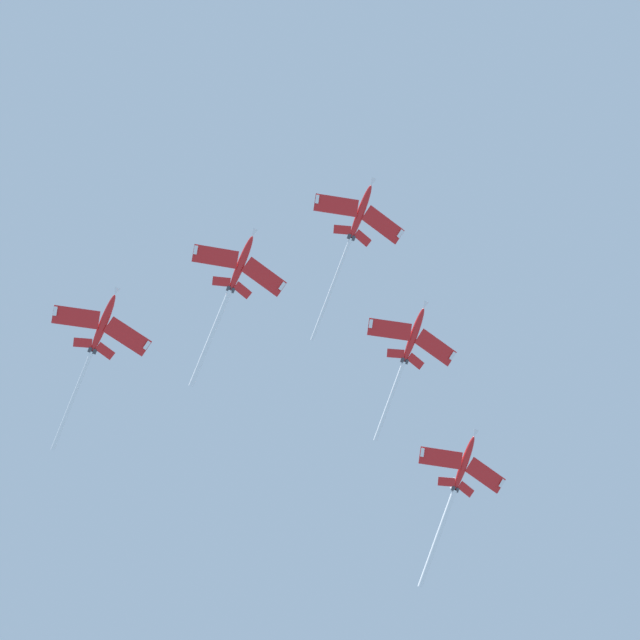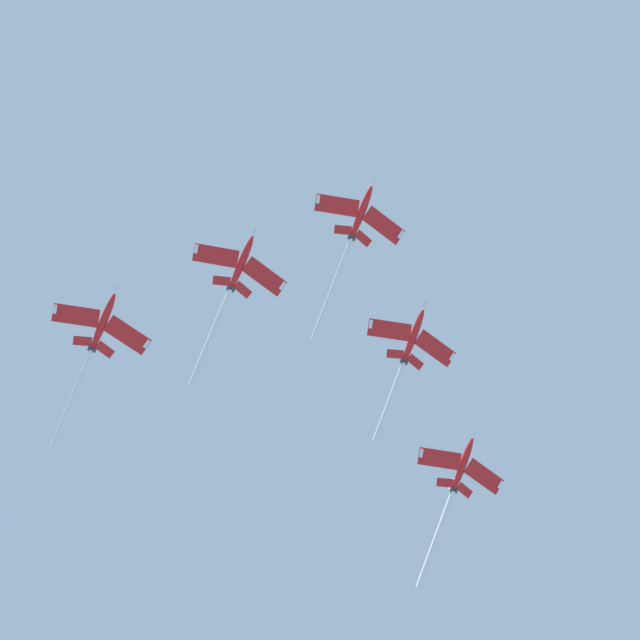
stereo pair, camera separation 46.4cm
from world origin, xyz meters
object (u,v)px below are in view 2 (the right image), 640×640
(jet_right_outer, at_px, (97,338))
(jet_left_outer, at_px, (454,490))
(jet_right_wing, at_px, (232,286))
(jet_left_wing, at_px, (408,350))
(jet_lead, at_px, (356,228))

(jet_right_outer, bearing_deg, jet_left_outer, 179.55)
(jet_right_wing, bearing_deg, jet_right_outer, -43.32)
(jet_left_wing, relative_size, jet_left_outer, 0.90)
(jet_left_wing, height_order, jet_right_wing, jet_right_wing)
(jet_left_wing, relative_size, jet_right_wing, 0.92)
(jet_lead, xyz_separation_m, jet_left_wing, (-20.43, -16.99, -7.80))
(jet_lead, relative_size, jet_right_wing, 1.07)
(jet_left_wing, bearing_deg, jet_right_wing, -3.96)
(jet_lead, xyz_separation_m, jet_right_outer, (38.26, -38.48, -15.92))
(jet_left_wing, xyz_separation_m, jet_right_outer, (58.69, -21.49, -8.12))
(jet_left_wing, bearing_deg, jet_left_outer, -135.04)
(jet_right_wing, height_order, jet_left_outer, jet_right_wing)
(jet_lead, bearing_deg, jet_left_wing, -140.25)
(jet_right_wing, bearing_deg, jet_left_outer, -163.04)
(jet_lead, bearing_deg, jet_right_wing, -47.05)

